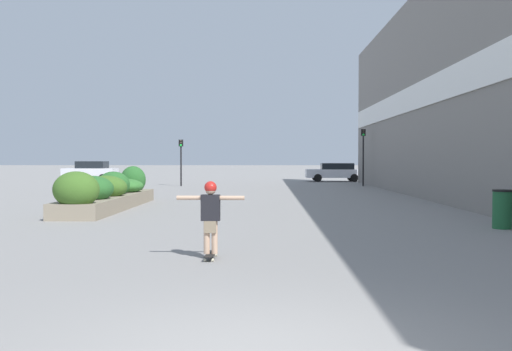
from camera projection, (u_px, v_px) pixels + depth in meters
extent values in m
cube|color=gray|center=(465.00, 77.00, 20.96)|extent=(0.60, 45.06, 9.69)
cube|color=white|center=(414.00, 97.00, 26.96)|extent=(0.06, 32.42, 1.20)
cube|color=gray|center=(110.00, 202.00, 20.75)|extent=(1.52, 8.49, 0.49)
ellipsoid|color=#3D6623|center=(76.00, 190.00, 16.91)|extent=(1.38, 1.13, 1.09)
ellipsoid|color=#286028|center=(92.00, 189.00, 18.81)|extent=(1.39, 1.64, 0.87)
ellipsoid|color=#3D6623|center=(106.00, 187.00, 20.29)|extent=(1.49, 1.25, 0.83)
ellipsoid|color=#286028|center=(113.00, 184.00, 21.31)|extent=(1.22, 1.09, 0.97)
ellipsoid|color=#33702D|center=(123.00, 186.00, 22.75)|extent=(1.62, 1.83, 0.62)
ellipsoid|color=#286028|center=(133.00, 180.00, 24.14)|extent=(1.07, 0.92, 1.16)
cube|color=black|center=(211.00, 254.00, 10.36)|extent=(0.18, 0.77, 0.01)
cylinder|color=beige|center=(209.00, 255.00, 10.63)|extent=(0.05, 0.06, 0.06)
cylinder|color=beige|center=(216.00, 255.00, 10.62)|extent=(0.05, 0.06, 0.06)
cylinder|color=beige|center=(205.00, 260.00, 10.09)|extent=(0.05, 0.06, 0.06)
cylinder|color=beige|center=(213.00, 260.00, 10.09)|extent=(0.05, 0.06, 0.06)
cylinder|color=tan|center=(207.00, 237.00, 10.35)|extent=(0.11, 0.11, 0.60)
cylinder|color=tan|center=(215.00, 237.00, 10.34)|extent=(0.11, 0.11, 0.60)
cube|color=gray|center=(211.00, 227.00, 10.34)|extent=(0.22, 0.18, 0.22)
cube|color=black|center=(211.00, 208.00, 10.33)|extent=(0.34, 0.18, 0.47)
cylinder|color=tan|center=(189.00, 198.00, 10.34)|extent=(0.45, 0.09, 0.08)
cylinder|color=tan|center=(232.00, 198.00, 10.31)|extent=(0.45, 0.09, 0.08)
sphere|color=tan|center=(211.00, 189.00, 10.32)|extent=(0.20, 0.20, 0.20)
sphere|color=red|center=(211.00, 187.00, 10.32)|extent=(0.23, 0.23, 0.23)
cylinder|color=#1E5B33|center=(502.00, 210.00, 14.80)|extent=(0.48, 0.48, 0.96)
cylinder|color=black|center=(502.00, 191.00, 14.79)|extent=(0.50, 0.50, 0.05)
cube|color=silver|center=(90.00, 173.00, 44.83)|extent=(4.01, 1.94, 0.75)
cube|color=black|center=(92.00, 165.00, 44.81)|extent=(2.21, 1.71, 0.55)
cylinder|color=black|center=(71.00, 178.00, 43.95)|extent=(0.62, 0.22, 0.62)
cylinder|color=black|center=(78.00, 177.00, 45.79)|extent=(0.62, 0.22, 0.62)
cylinder|color=black|center=(103.00, 178.00, 43.90)|extent=(0.62, 0.22, 0.62)
cylinder|color=black|center=(109.00, 177.00, 45.74)|extent=(0.62, 0.22, 0.62)
cube|color=silver|center=(335.00, 173.00, 45.21)|extent=(4.57, 1.74, 0.66)
cube|color=black|center=(337.00, 166.00, 45.19)|extent=(2.52, 1.53, 0.49)
cylinder|color=black|center=(318.00, 178.00, 44.42)|extent=(0.62, 0.22, 0.62)
cylinder|color=black|center=(316.00, 177.00, 46.07)|extent=(0.62, 0.22, 0.62)
cylinder|color=black|center=(354.00, 178.00, 44.36)|extent=(0.62, 0.22, 0.62)
cylinder|color=black|center=(351.00, 177.00, 46.02)|extent=(0.62, 0.22, 0.62)
cylinder|color=black|center=(181.00, 166.00, 37.74)|extent=(0.11, 0.11, 2.62)
cube|color=black|center=(181.00, 143.00, 37.70)|extent=(0.28, 0.20, 0.45)
sphere|color=#2D2823|center=(181.00, 141.00, 37.57)|extent=(0.15, 0.15, 0.15)
sphere|color=#2D2823|center=(181.00, 143.00, 37.58)|extent=(0.15, 0.15, 0.15)
sphere|color=green|center=(181.00, 145.00, 37.58)|extent=(0.15, 0.15, 0.15)
cylinder|color=black|center=(363.00, 161.00, 37.54)|extent=(0.11, 0.11, 3.32)
cube|color=black|center=(363.00, 132.00, 37.48)|extent=(0.28, 0.20, 0.45)
sphere|color=#2D2823|center=(364.00, 130.00, 37.36)|extent=(0.15, 0.15, 0.15)
sphere|color=#2D2823|center=(364.00, 132.00, 37.36)|extent=(0.15, 0.15, 0.15)
sphere|color=green|center=(364.00, 135.00, 37.36)|extent=(0.15, 0.15, 0.15)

